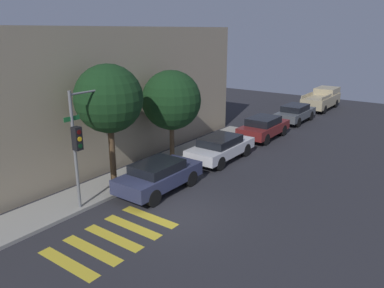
# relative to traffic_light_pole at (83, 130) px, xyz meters

# --- Properties ---
(ground_plane) EXTENTS (60.00, 60.00, 0.00)m
(ground_plane) POSITION_rel_traffic_light_pole_xyz_m (1.60, -3.37, -3.28)
(ground_plane) COLOR #28282D
(sidewalk) EXTENTS (26.00, 2.13, 0.14)m
(sidewalk) POSITION_rel_traffic_light_pole_xyz_m (1.60, 0.90, -3.21)
(sidewalk) COLOR gray
(sidewalk) RESTS_ON ground
(building_row) EXTENTS (26.00, 6.00, 7.14)m
(building_row) POSITION_rel_traffic_light_pole_xyz_m (1.60, 5.37, 0.29)
(building_row) COLOR gray
(building_row) RESTS_ON ground
(crosswalk) EXTENTS (4.21, 2.60, 0.00)m
(crosswalk) POSITION_rel_traffic_light_pole_xyz_m (-1.07, -2.57, -3.27)
(crosswalk) COLOR gold
(crosswalk) RESTS_ON ground
(traffic_light_pole) EXTENTS (2.15, 0.56, 4.84)m
(traffic_light_pole) POSITION_rel_traffic_light_pole_xyz_m (0.00, 0.00, 0.00)
(traffic_light_pole) COLOR slate
(traffic_light_pole) RESTS_ON ground
(sedan_near_corner) EXTENTS (4.20, 1.85, 1.40)m
(sedan_near_corner) POSITION_rel_traffic_light_pole_xyz_m (2.88, -1.27, -2.51)
(sedan_near_corner) COLOR #2D3351
(sedan_near_corner) RESTS_ON ground
(sedan_middle) EXTENTS (4.52, 1.88, 1.37)m
(sedan_middle) POSITION_rel_traffic_light_pole_xyz_m (8.10, -1.27, -2.52)
(sedan_middle) COLOR silver
(sedan_middle) RESTS_ON ground
(sedan_far_end) EXTENTS (4.39, 1.88, 1.46)m
(sedan_far_end) POSITION_rel_traffic_light_pole_xyz_m (13.48, -1.27, -2.49)
(sedan_far_end) COLOR maroon
(sedan_far_end) RESTS_ON ground
(sedan_tail_of_row) EXTENTS (4.47, 1.76, 1.39)m
(sedan_tail_of_row) POSITION_rel_traffic_light_pole_xyz_m (19.09, -1.27, -2.52)
(sedan_tail_of_row) COLOR #4C5156
(sedan_tail_of_row) RESTS_ON ground
(pickup_truck) EXTENTS (5.48, 1.97, 1.80)m
(pickup_truck) POSITION_rel_traffic_light_pole_xyz_m (25.58, -1.27, -2.34)
(pickup_truck) COLOR tan
(pickup_truck) RESTS_ON ground
(tree_near_corner) EXTENTS (2.98, 2.98, 5.63)m
(tree_near_corner) POSITION_rel_traffic_light_pole_xyz_m (1.99, 0.69, 0.84)
(tree_near_corner) COLOR #4C3823
(tree_near_corner) RESTS_ON ground
(tree_midblock) EXTENTS (3.13, 3.13, 5.01)m
(tree_midblock) POSITION_rel_traffic_light_pole_xyz_m (6.24, 0.69, 0.16)
(tree_midblock) COLOR brown
(tree_midblock) RESTS_ON ground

